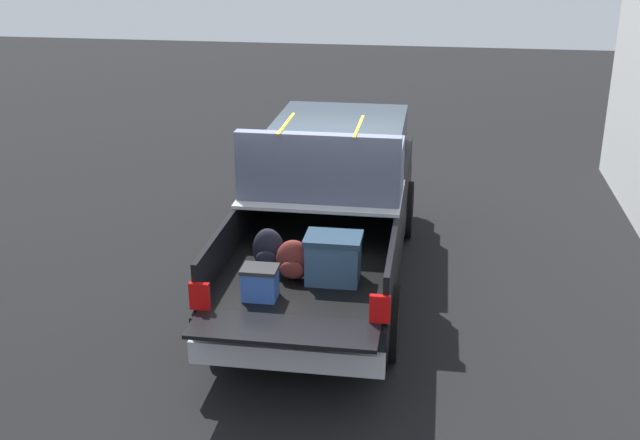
% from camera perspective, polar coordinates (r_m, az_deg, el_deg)
% --- Properties ---
extents(ground_plane, '(40.00, 40.00, 0.00)m').
position_cam_1_polar(ground_plane, '(10.36, 0.50, -4.48)').
color(ground_plane, black).
extents(pickup_truck, '(6.05, 2.06, 2.23)m').
position_cam_1_polar(pickup_truck, '(10.31, 0.81, 1.26)').
color(pickup_truck, black).
rests_on(pickup_truck, ground_plane).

